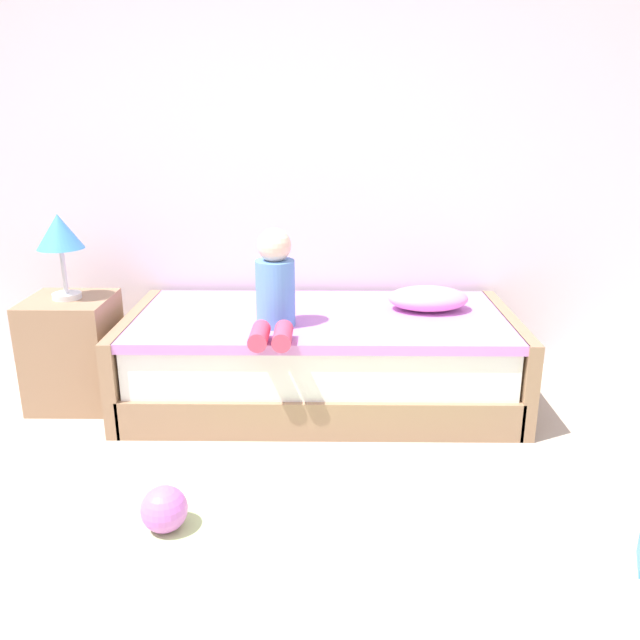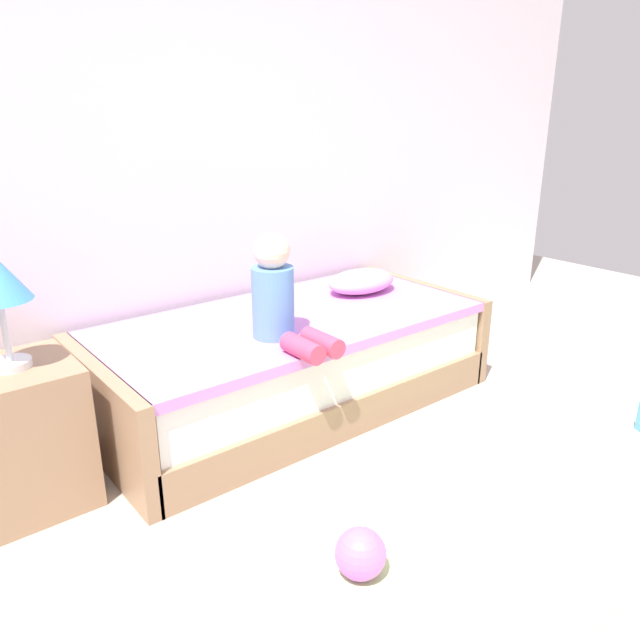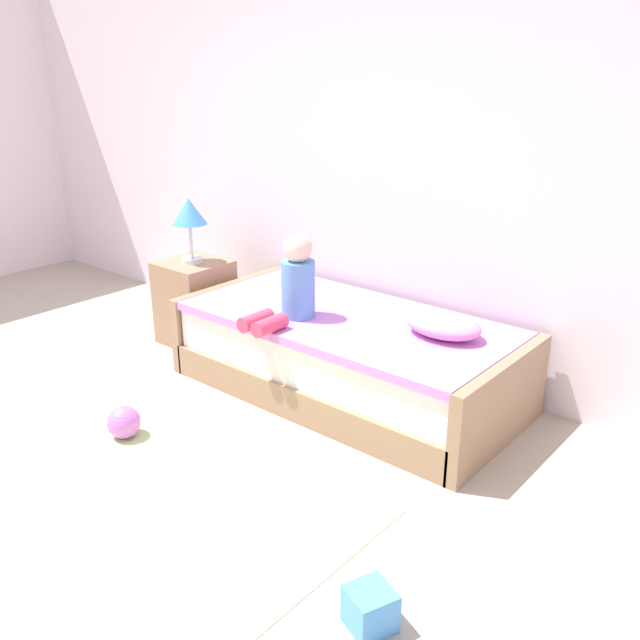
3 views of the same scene
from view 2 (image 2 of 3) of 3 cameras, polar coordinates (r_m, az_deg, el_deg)
The scene contains 7 objects.
wall_rear at distance 3.32m, azimuth -16.68°, elevation 16.95°, with size 7.20×0.10×2.90m, color white.
bed at distance 3.30m, azimuth -2.73°, elevation -3.85°, with size 2.11×1.00×0.50m.
nightstand at distance 2.75m, azimuth -25.81°, elevation -9.72°, with size 0.44×0.44×0.60m, color #997556.
child_figure at distance 2.84m, azimuth -3.85°, elevation 2.10°, with size 0.20×0.51×0.50m.
pillow at distance 3.62m, azimuth 3.86°, elevation 3.63°, with size 0.44×0.30×0.13m, color #EA8CC6.
toy_ball at distance 2.26m, azimuth 3.79°, elevation -20.86°, with size 0.18×0.18×0.18m, color #CC66D8.
area_rug at distance 2.73m, azimuth 17.24°, elevation -16.07°, with size 1.60×1.10×0.01m, color #B2D189.
Camera 2 is at (-1.29, -0.46, 1.55)m, focal length 34.39 mm.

